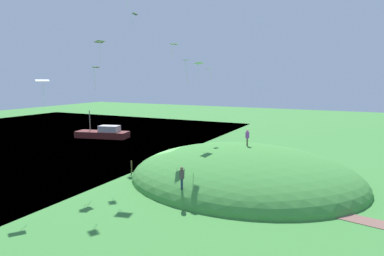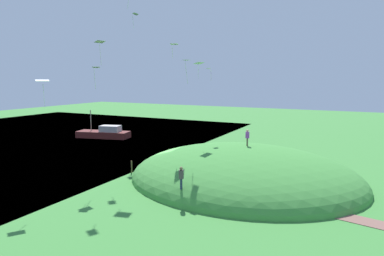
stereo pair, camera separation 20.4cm
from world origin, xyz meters
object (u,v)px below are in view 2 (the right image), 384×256
(person_watching_kites, at_px, (181,175))
(kite_1, at_px, (100,43))
(kite_0, at_px, (42,82))
(kite_11, at_px, (186,62))
(kite_5, at_px, (135,15))
(kite_4, at_px, (96,70))
(mooring_post, at_px, (132,167))
(kite_10, at_px, (209,70))
(kite_7, at_px, (174,45))
(boat_on_lake, at_px, (105,133))
(person_walking_path, at_px, (247,136))
(kite_2, at_px, (199,64))

(person_watching_kites, distance_m, kite_1, 15.50)
(kite_0, xyz_separation_m, kite_11, (7.93, 9.00, 1.71))
(kite_11, bearing_deg, kite_5, 143.78)
(kite_4, bearing_deg, kite_5, 110.01)
(kite_0, distance_m, kite_1, 7.89)
(mooring_post, bearing_deg, kite_5, 122.00)
(kite_10, bearing_deg, person_watching_kites, -75.70)
(kite_7, bearing_deg, boat_on_lake, 148.31)
(kite_1, xyz_separation_m, mooring_post, (1.98, 1.77, -12.29))
(person_walking_path, height_order, kite_11, kite_11)
(kite_4, distance_m, kite_10, 12.00)
(boat_on_lake, xyz_separation_m, person_watching_kites, (25.49, -20.50, 1.65))
(person_walking_path, bearing_deg, kite_0, 104.45)
(person_watching_kites, relative_size, kite_0, 0.82)
(person_watching_kites, bearing_deg, kite_0, -77.96)
(person_walking_path, distance_m, kite_7, 11.46)
(person_walking_path, bearing_deg, kite_1, 82.95)
(kite_11, bearing_deg, kite_4, -152.63)
(mooring_post, bearing_deg, person_watching_kites, -31.88)
(kite_2, bearing_deg, kite_5, 158.38)
(boat_on_lake, bearing_deg, person_walking_path, -35.49)
(kite_10, bearing_deg, kite_2, -98.27)
(person_watching_kites, relative_size, kite_10, 1.32)
(boat_on_lake, xyz_separation_m, kite_5, (11.22, -6.22, 16.82))
(kite_10, bearing_deg, kite_4, -124.23)
(kite_2, distance_m, kite_10, 1.99)
(kite_0, distance_m, kite_5, 19.82)
(person_watching_kites, xyz_separation_m, kite_7, (-5.01, 7.86, 10.55))
(kite_7, bearing_deg, person_walking_path, 11.45)
(person_walking_path, relative_size, kite_10, 1.21)
(person_walking_path, xyz_separation_m, person_watching_kites, (-2.22, -9.32, -1.79))
(kite_1, xyz_separation_m, kite_11, (8.24, 1.98, -1.89))
(boat_on_lake, distance_m, kite_7, 26.98)
(kite_11, bearing_deg, person_watching_kites, -66.16)
(kite_2, height_order, mooring_post, kite_2)
(kite_2, bearing_deg, kite_7, -129.95)
(kite_2, xyz_separation_m, mooring_post, (-5.47, -4.48, -10.47))
(kite_7, bearing_deg, mooring_post, -147.18)
(person_watching_kites, relative_size, kite_2, 1.06)
(kite_2, bearing_deg, kite_4, -128.88)
(boat_on_lake, distance_m, kite_5, 21.15)
(kite_5, xyz_separation_m, kite_11, (11.77, -8.62, -6.50))
(kite_4, distance_m, kite_11, 8.21)
(kite_1, distance_m, mooring_post, 12.58)
(boat_on_lake, height_order, kite_11, kite_11)
(kite_1, relative_size, kite_7, 1.64)
(kite_1, xyz_separation_m, kite_4, (0.98, -1.78, -2.54))
(person_walking_path, height_order, kite_5, kite_5)
(person_watching_kites, bearing_deg, kite_11, -161.90)
(boat_on_lake, distance_m, kite_0, 29.49)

